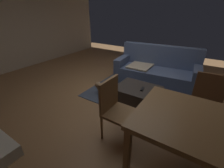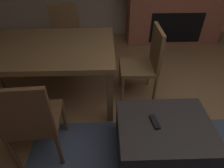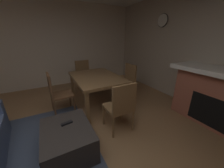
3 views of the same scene
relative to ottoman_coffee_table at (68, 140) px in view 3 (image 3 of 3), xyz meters
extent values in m
cube|color=beige|center=(3.16, 0.16, 1.15)|extent=(0.12, 6.79, 2.72)
cube|color=#3D475B|center=(0.00, 0.60, -0.20)|extent=(2.60, 2.00, 0.01)
cube|color=black|center=(-0.82, -2.42, 0.14)|extent=(0.98, 0.10, 0.56)
cube|color=#2D2826|center=(0.00, 0.00, 0.00)|extent=(0.84, 0.66, 0.42)
cube|color=black|center=(0.10, -0.02, 0.22)|extent=(0.07, 0.17, 0.02)
cube|color=brown|center=(1.16, -0.92, 0.50)|extent=(1.47, 1.04, 0.06)
cube|color=brown|center=(0.48, -0.45, 0.13)|extent=(0.07, 0.07, 0.68)
cube|color=brown|center=(1.83, -0.45, 0.13)|extent=(0.07, 0.07, 0.68)
cube|color=brown|center=(0.48, -1.38, 0.13)|extent=(0.07, 0.07, 0.68)
cube|color=brown|center=(1.83, -1.38, 0.13)|extent=(0.07, 0.07, 0.68)
cube|color=brown|center=(1.16, -0.09, 0.22)|extent=(0.47, 0.47, 0.04)
cube|color=brown|center=(1.15, 0.11, 0.48)|extent=(0.44, 0.07, 0.48)
cylinder|color=brown|center=(1.37, -0.28, 0.00)|extent=(0.04, 0.04, 0.41)
cylinder|color=brown|center=(0.97, -0.31, 0.00)|extent=(0.04, 0.04, 0.41)
cylinder|color=brown|center=(1.35, 0.12, 0.00)|extent=(0.04, 0.04, 0.41)
cylinder|color=brown|center=(0.95, 0.09, 0.00)|extent=(0.04, 0.04, 0.41)
cube|color=brown|center=(0.12, -0.92, 0.22)|extent=(0.44, 0.44, 0.04)
cube|color=brown|center=(-0.08, -0.91, 0.48)|extent=(0.04, 0.44, 0.48)
cylinder|color=brown|center=(0.32, -0.72, 0.00)|extent=(0.04, 0.04, 0.41)
cylinder|color=brown|center=(0.32, -1.12, 0.00)|extent=(0.04, 0.04, 0.41)
cylinder|color=brown|center=(-0.08, -0.71, 0.00)|extent=(0.04, 0.04, 0.41)
cylinder|color=brown|center=(-0.08, -1.11, 0.00)|extent=(0.04, 0.04, 0.41)
cube|color=brown|center=(1.16, -1.74, 0.22)|extent=(0.46, 0.46, 0.04)
cube|color=brown|center=(1.17, -1.94, 0.48)|extent=(0.44, 0.07, 0.48)
cylinder|color=brown|center=(0.95, -1.55, 0.00)|extent=(0.04, 0.04, 0.41)
cylinder|color=brown|center=(1.35, -1.53, 0.00)|extent=(0.04, 0.04, 0.41)
cylinder|color=brown|center=(0.97, -1.95, 0.00)|extent=(0.04, 0.04, 0.41)
cylinder|color=brown|center=(1.37, -1.93, 0.00)|extent=(0.04, 0.04, 0.41)
cube|color=brown|center=(2.19, -0.92, 0.22)|extent=(0.44, 0.44, 0.04)
cube|color=brown|center=(2.39, -0.91, 0.48)|extent=(0.05, 0.44, 0.48)
cylinder|color=brown|center=(2.00, -1.12, 0.00)|extent=(0.04, 0.04, 0.41)
cylinder|color=brown|center=(1.99, -0.72, 0.00)|extent=(0.04, 0.04, 0.41)
cylinder|color=brown|center=(2.40, -1.11, 0.00)|extent=(0.04, 0.04, 0.41)
cylinder|color=brown|center=(2.39, -0.71, 0.00)|extent=(0.04, 0.04, 0.41)
cylinder|color=silver|center=(1.18, -2.95, 1.84)|extent=(0.33, 0.03, 0.33)
torus|color=black|center=(1.18, -2.95, 1.84)|extent=(0.35, 0.02, 0.35)
camera|label=1|loc=(0.99, -2.49, 1.60)|focal=24.25mm
camera|label=2|loc=(0.51, 1.11, 1.52)|focal=30.87mm
camera|label=3|loc=(-1.57, 0.10, 1.40)|focal=20.12mm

